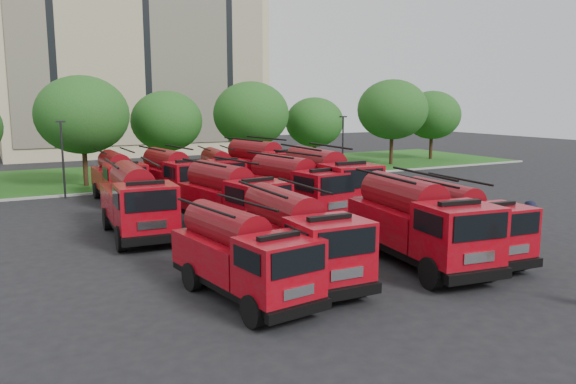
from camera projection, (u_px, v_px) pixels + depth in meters
name	position (u px, v px, depth m)	size (l,w,h in m)	color
ground	(334.00, 236.00, 26.89)	(140.00, 140.00, 0.00)	black
lawn	(173.00, 173.00, 49.47)	(70.00, 16.00, 0.12)	#204913
curb	(205.00, 185.00, 42.43)	(70.00, 0.30, 0.14)	gray
apartment_building	(132.00, 49.00, 67.43)	(30.00, 14.18, 25.00)	#C1B48F
tree_2	(82.00, 115.00, 40.95)	(6.72, 6.72, 8.22)	#382314
tree_3	(167.00, 121.00, 46.51)	(5.88, 5.88, 7.19)	#382314
tree_4	(251.00, 114.00, 48.40)	(6.55, 6.55, 8.01)	#382314
tree_5	(314.00, 122.00, 52.68)	(5.46, 5.46, 6.68)	#382314
tree_6	(392.00, 110.00, 54.94)	(6.89, 6.89, 8.42)	#382314
tree_7	(432.00, 115.00, 60.06)	(6.05, 6.05, 7.39)	#382314
lamp_post_0	(63.00, 155.00, 36.68)	(0.60, 0.25, 5.11)	black
lamp_post_1	(343.00, 143.00, 46.98)	(0.60, 0.25, 5.11)	black
fire_truck_0	(242.00, 255.00, 18.28)	(3.00, 6.60, 2.90)	black
fire_truck_1	(296.00, 237.00, 20.13)	(2.73, 7.03, 3.17)	black
fire_truck_2	(418.00, 223.00, 21.95)	(3.51, 7.68, 3.37)	black
fire_truck_3	(457.00, 221.00, 23.03)	(2.91, 6.83, 3.03)	black
fire_truck_4	(137.00, 201.00, 26.71)	(3.05, 7.48, 3.34)	black
fire_truck_5	(231.00, 198.00, 27.65)	(3.47, 7.52, 3.30)	black
fire_truck_6	(295.00, 187.00, 30.78)	(3.45, 7.65, 3.36)	black
fire_truck_7	(325.00, 181.00, 32.19)	(3.15, 8.08, 3.64)	black
fire_truck_8	(118.00, 177.00, 35.87)	(2.53, 6.83, 3.10)	black
fire_truck_9	(173.00, 176.00, 35.56)	(3.27, 7.47, 3.30)	black
fire_truck_10	(219.00, 171.00, 39.07)	(3.17, 6.83, 2.99)	black
fire_truck_11	(264.00, 166.00, 39.41)	(3.92, 8.24, 3.60)	black
firefighter_1	(441.00, 275.00, 20.84)	(0.82, 0.45, 1.68)	#9A2A0B
firefighter_2	(502.00, 266.00, 21.98)	(0.95, 0.54, 1.62)	#9A2A0B
firefighter_3	(528.00, 237.00, 26.74)	(1.13, 0.58, 1.74)	black
firefighter_4	(200.00, 284.00, 19.87)	(0.78, 0.51, 1.60)	black
firefighter_5	(355.00, 219.00, 30.57)	(1.67, 0.72, 1.80)	#9A2A0B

